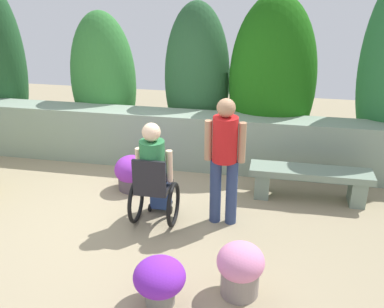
% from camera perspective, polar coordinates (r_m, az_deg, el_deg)
% --- Properties ---
extents(ground_plane, '(12.53, 12.53, 0.00)m').
position_cam_1_polar(ground_plane, '(5.73, -7.78, -8.13)').
color(ground_plane, gray).
extents(stone_retaining_wall, '(7.57, 0.49, 0.89)m').
position_cam_1_polar(stone_retaining_wall, '(7.00, -3.59, 2.06)').
color(stone_retaining_wall, gray).
rests_on(stone_retaining_wall, ground).
extents(hedge_backdrop, '(7.86, 1.04, 3.22)m').
position_cam_1_polar(hedge_backdrop, '(7.10, 3.30, 10.35)').
color(hedge_backdrop, '#204D26').
rests_on(hedge_backdrop, ground).
extents(stone_bench, '(1.63, 0.38, 0.46)m').
position_cam_1_polar(stone_bench, '(6.15, 15.22, -3.21)').
color(stone_bench, gray).
rests_on(stone_bench, ground).
extents(person_in_wheelchair, '(0.53, 0.66, 1.33)m').
position_cam_1_polar(person_in_wheelchair, '(5.30, -4.97, -3.00)').
color(person_in_wheelchair, black).
rests_on(person_in_wheelchair, ground).
extents(person_standing_companion, '(0.49, 0.30, 1.61)m').
position_cam_1_polar(person_standing_companion, '(5.16, 4.31, -0.02)').
color(person_standing_companion, navy).
rests_on(person_standing_companion, ground).
extents(flower_pot_terracotta_by_wall, '(0.49, 0.49, 0.51)m').
position_cam_1_polar(flower_pot_terracotta_by_wall, '(6.31, -7.91, -2.44)').
color(flower_pot_terracotta_by_wall, '#564953').
rests_on(flower_pot_terracotta_by_wall, ground).
extents(flower_pot_red_accent, '(0.50, 0.50, 0.48)m').
position_cam_1_polar(flower_pot_red_accent, '(4.24, -4.28, -16.14)').
color(flower_pot_red_accent, gray).
rests_on(flower_pot_red_accent, ground).
extents(flower_pot_small_foreground, '(0.46, 0.46, 0.56)m').
position_cam_1_polar(flower_pot_small_foreground, '(4.34, 6.37, -14.64)').
color(flower_pot_small_foreground, gray).
rests_on(flower_pot_small_foreground, ground).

